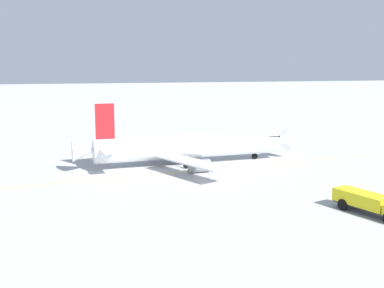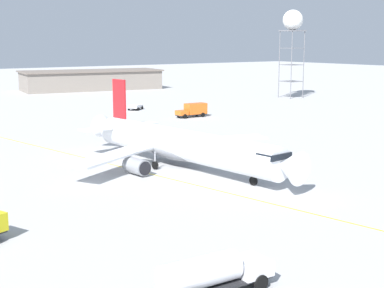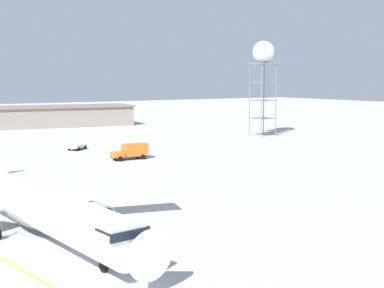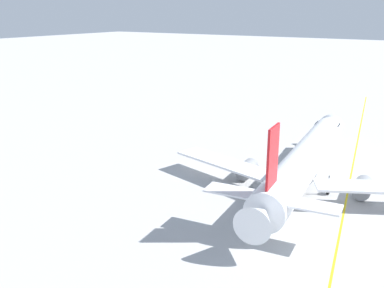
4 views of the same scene
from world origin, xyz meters
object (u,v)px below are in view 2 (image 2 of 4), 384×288
Objects in this scene: pushback_tug_truck at (135,107)px; catering_truck_truck_extra at (193,110)px; radar_tower at (293,24)px; airliner_main at (181,145)px; fuel_tanker_truck at (212,273)px.

catering_truck_truck_extra is (-4.06, 19.41, 0.85)m from pushback_tug_truck.
catering_truck_truck_extra is 57.55m from radar_tower.
pushback_tug_truck is 19.84m from catering_truck_truck_extra.
pushback_tug_truck is (-27.32, -60.85, -2.21)m from airliner_main.
fuel_tanker_truck is 1.71× the size of pushback_tug_truck.
fuel_tanker_truck is 91.53m from catering_truck_truck_extra.
catering_truck_truck_extra reaches higher than pushback_tug_truck.
airliner_main reaches higher than pushback_tug_truck.
radar_tower is at bearing -38.62° from pushback_tug_truck.
radar_tower reaches higher than airliner_main.
airliner_main is at bearing 36.76° from radar_tower.
airliner_main is 5.51× the size of catering_truck_truck_extra.
pushback_tug_truck is (-47.73, -94.87, -0.75)m from fuel_tanker_truck.
fuel_tanker_truck is 1.15× the size of catering_truck_truck_extra.
fuel_tanker_truck is at bearing -37.46° from airliner_main.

